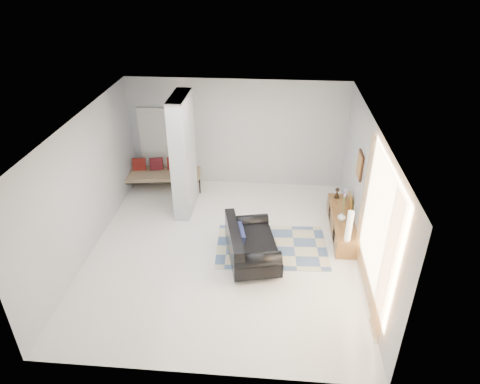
{
  "coord_description": "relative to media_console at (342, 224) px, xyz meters",
  "views": [
    {
      "loc": [
        0.94,
        -7.11,
        5.51
      ],
      "look_at": [
        0.29,
        0.6,
        1.08
      ],
      "focal_mm": 32.0,
      "sensor_mm": 36.0,
      "label": 1
    }
  ],
  "objects": [
    {
      "name": "area_rug",
      "position": [
        -1.53,
        -0.7,
        -0.2
      ],
      "size": [
        2.39,
        1.66,
        0.01
      ],
      "primitive_type": "cube",
      "rotation": [
        0.0,
        0.0,
        0.05
      ],
      "color": "beige",
      "rests_on": "floor"
    },
    {
      "name": "partition_column",
      "position": [
        -3.62,
        0.7,
        1.2
      ],
      "size": [
        0.35,
        1.2,
        2.8
      ],
      "primitive_type": "cube",
      "color": "#B6BBBE",
      "rests_on": "floor"
    },
    {
      "name": "floor",
      "position": [
        -2.52,
        -0.9,
        -0.2
      ],
      "size": [
        6.0,
        6.0,
        0.0
      ],
      "primitive_type": "plane",
      "color": "white",
      "rests_on": "ground"
    },
    {
      "name": "daybed",
      "position": [
        -4.45,
        1.71,
        0.21
      ],
      "size": [
        2.04,
        1.09,
        0.77
      ],
      "rotation": [
        0.0,
        0.0,
        0.14
      ],
      "color": "black",
      "rests_on": "floor"
    },
    {
      "name": "hallway_door",
      "position": [
        -4.62,
        2.06,
        0.82
      ],
      "size": [
        0.85,
        0.06,
        2.04
      ],
      "primitive_type": "cube",
      "color": "silver",
      "rests_on": "floor"
    },
    {
      "name": "curtain",
      "position": [
        0.15,
        -2.05,
        1.25
      ],
      "size": [
        0.0,
        2.55,
        2.55
      ],
      "primitive_type": "plane",
      "rotation": [
        1.57,
        0.0,
        1.57
      ],
      "color": "#FFA743",
      "rests_on": "wall_right"
    },
    {
      "name": "bronze_figurine",
      "position": [
        -0.05,
        0.8,
        0.33
      ],
      "size": [
        0.15,
        0.15,
        0.26
      ],
      "primitive_type": null,
      "rotation": [
        0.0,
        0.0,
        0.15
      ],
      "color": "black",
      "rests_on": "media_console"
    },
    {
      "name": "media_console",
      "position": [
        0.0,
        0.0,
        0.0
      ],
      "size": [
        0.45,
        2.01,
        0.8
      ],
      "color": "brown",
      "rests_on": "floor"
    },
    {
      "name": "wall_left",
      "position": [
        -5.27,
        -0.9,
        1.2
      ],
      "size": [
        0.0,
        6.0,
        6.0
      ],
      "primitive_type": "plane",
      "rotation": [
        1.57,
        0.0,
        1.57
      ],
      "color": "#B7B9BC",
      "rests_on": "ground"
    },
    {
      "name": "ceiling",
      "position": [
        -2.52,
        -0.9,
        2.6
      ],
      "size": [
        6.0,
        6.0,
        0.0
      ],
      "primitive_type": "plane",
      "rotation": [
        3.14,
        0.0,
        0.0
      ],
      "color": "white",
      "rests_on": "wall_back"
    },
    {
      "name": "vase",
      "position": [
        -0.05,
        -0.15,
        0.29
      ],
      "size": [
        0.2,
        0.2,
        0.18
      ],
      "primitive_type": "imported",
      "rotation": [
        0.0,
        0.0,
        0.11
      ],
      "color": "silver",
      "rests_on": "media_console"
    },
    {
      "name": "cylinder_lamp",
      "position": [
        -0.02,
        -0.87,
        0.53
      ],
      "size": [
        0.12,
        0.12,
        0.67
      ],
      "primitive_type": "cylinder",
      "color": "silver",
      "rests_on": "media_console"
    },
    {
      "name": "wall_back",
      "position": [
        -2.52,
        2.1,
        1.2
      ],
      "size": [
        6.0,
        0.0,
        6.0
      ],
      "primitive_type": "plane",
      "rotation": [
        1.57,
        0.0,
        0.0
      ],
      "color": "#B7B9BC",
      "rests_on": "ground"
    },
    {
      "name": "wall_right",
      "position": [
        0.23,
        -0.9,
        1.2
      ],
      "size": [
        0.0,
        6.0,
        6.0
      ],
      "primitive_type": "plane",
      "rotation": [
        1.57,
        0.0,
        -1.57
      ],
      "color": "#B7B9BC",
      "rests_on": "ground"
    },
    {
      "name": "wall_art",
      "position": [
        0.2,
        -0.0,
        1.45
      ],
      "size": [
        0.04,
        0.45,
        0.55
      ],
      "primitive_type": "cube",
      "color": "#3A1E0F",
      "rests_on": "wall_right"
    },
    {
      "name": "loveseat",
      "position": [
        -1.98,
        -1.15,
        0.15
      ],
      "size": [
        1.24,
        1.73,
        0.76
      ],
      "rotation": [
        0.0,
        0.0,
        0.22
      ],
      "color": "silver",
      "rests_on": "floor"
    },
    {
      "name": "wall_front",
      "position": [
        -2.52,
        -3.9,
        1.2
      ],
      "size": [
        6.0,
        0.0,
        6.0
      ],
      "primitive_type": "plane",
      "rotation": [
        -1.57,
        0.0,
        0.0
      ],
      "color": "#B7B9BC",
      "rests_on": "ground"
    }
  ]
}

